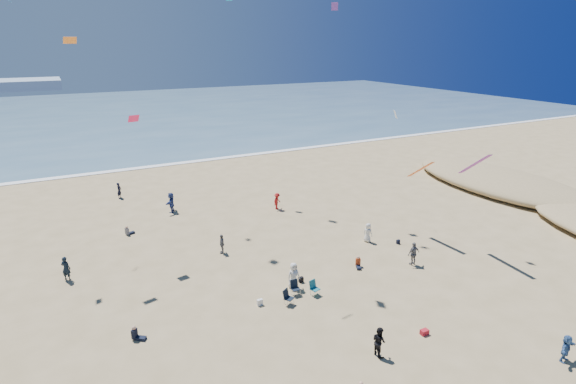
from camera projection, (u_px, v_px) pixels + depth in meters
ocean at (99, 115)px, 100.11m from camera, size 220.00×100.00×0.06m
surf_line at (142, 168)px, 58.10m from camera, size 220.00×1.20×0.08m
standing_flyers at (256, 256)px, 32.33m from camera, size 24.27×37.82×1.93m
seated_group at (259, 308)px, 26.77m from camera, size 16.82×27.57×0.84m
chair_cluster at (300, 291)px, 28.45m from camera, size 2.78×1.52×1.00m
white_tote at (260, 302)px, 27.79m from camera, size 0.35×0.20×0.40m
black_backpack at (301, 280)px, 30.45m from camera, size 0.30×0.22×0.38m
cooler at (424, 332)px, 25.02m from camera, size 0.45×0.30×0.30m
navy_bag at (398, 242)px, 36.27m from camera, size 0.28×0.18×0.34m
kites_aloft at (351, 57)px, 30.64m from camera, size 34.92×39.11×29.77m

